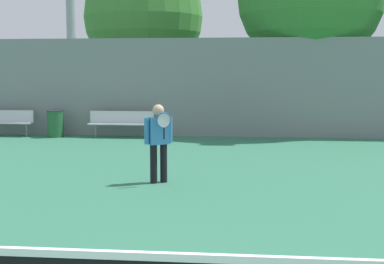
# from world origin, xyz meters

# --- Properties ---
(tennis_player) EXTENTS (0.55, 0.52, 1.56)m
(tennis_player) POSITION_xyz_m (-1.08, 7.18, 0.89)
(tennis_player) COLOR black
(tennis_player) RESTS_ON ground_plane
(bench_courtside_near) EXTENTS (1.87, 0.40, 0.88)m
(bench_courtside_near) POSITION_xyz_m (-7.52, 14.28, 0.55)
(bench_courtside_near) COLOR silver
(bench_courtside_near) RESTS_ON ground_plane
(bench_courtside_far) EXTENTS (2.17, 0.40, 0.88)m
(bench_courtside_far) POSITION_xyz_m (-3.51, 14.28, 0.55)
(bench_courtside_far) COLOR silver
(bench_courtside_far) RESTS_ON ground_plane
(trash_bin) EXTENTS (0.58, 0.58, 0.91)m
(trash_bin) POSITION_xyz_m (-5.74, 14.17, 0.46)
(trash_bin) COLOR #235B33
(trash_bin) RESTS_ON ground_plane
(back_fence) EXTENTS (31.99, 0.06, 3.31)m
(back_fence) POSITION_xyz_m (0.00, 14.82, 1.66)
(back_fence) COLOR gray
(back_fence) RESTS_ON ground_plane
(tree_green_broad) EXTENTS (4.90, 4.90, 6.88)m
(tree_green_broad) POSITION_xyz_m (-3.64, 19.09, 4.41)
(tree_green_broad) COLOR brown
(tree_green_broad) RESTS_ON ground_plane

